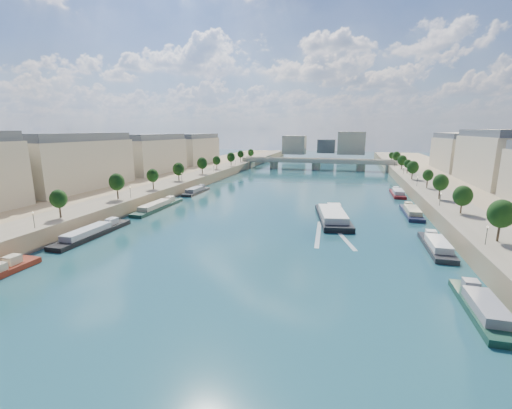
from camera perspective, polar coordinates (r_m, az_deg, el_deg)
The scene contains 16 objects.
ground at distance 140.59m, azimuth 5.32°, elevation 0.30°, with size 700.00×700.00×0.00m, color #0E383D.
quay_left at distance 167.66m, azimuth -19.71°, elevation 2.46°, with size 44.00×520.00×5.00m, color #9E8460.
quay_right at distance 146.65m, azimuth 34.27°, elevation -0.33°, with size 44.00×520.00×5.00m, color #9E8460.
pave_left at distance 159.24m, azimuth -15.32°, elevation 3.19°, with size 14.00×520.00×0.10m, color gray.
pave_right at distance 141.88m, azimuth 28.68°, elevation 1.00°, with size 14.00×520.00×0.10m, color gray.
trees_left at distance 159.22m, azimuth -14.45°, elevation 5.21°, with size 4.80×268.80×8.26m.
trees_right at distance 150.24m, azimuth 27.30°, elevation 3.81°, with size 4.80×268.80×8.26m.
lamps_left at distance 148.06m, azimuth -15.81°, elevation 3.56°, with size 0.36×200.36×4.28m.
lamps_right at distance 145.25m, azimuth 26.63°, elevation 2.54°, with size 0.36×200.36×4.28m.
buildings_left at distance 183.27m, azimuth -21.28°, elevation 7.54°, with size 16.00×226.00×23.20m.
skyline at distance 355.92m, azimuth 12.03°, elevation 9.80°, with size 79.00×42.00×22.00m.
bridge at distance 260.11m, azimuth 9.99°, elevation 6.89°, with size 112.00×12.00×8.15m.
tour_barge at distance 116.11m, azimuth 12.65°, elevation -1.92°, with size 14.25×32.46×4.26m.
wake at distance 100.54m, azimuth 12.17°, elevation -4.87°, with size 12.03×26.03×0.04m.
moored_barges_left at distance 107.48m, azimuth -25.35°, elevation -4.23°, with size 5.00×157.21×3.60m.
moored_barges_right at distance 98.71m, azimuth 27.68°, elevation -5.88°, with size 5.00×160.92×3.60m.
Camera 1 is at (22.93, -35.54, 29.46)m, focal length 24.00 mm.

